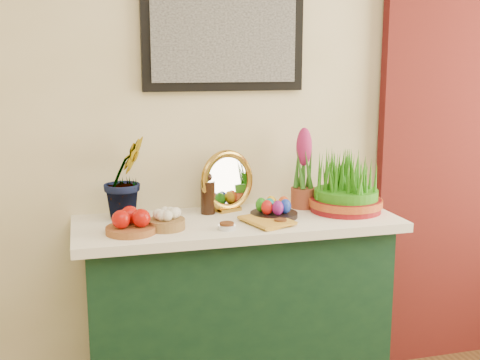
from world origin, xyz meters
name	(u,v)px	position (x,y,z in m)	size (l,w,h in m)	color
sideboard	(237,318)	(0.02, 2.00, 0.42)	(1.30, 0.45, 0.85)	#13351C
tablecloth	(237,223)	(0.02, 2.00, 0.87)	(1.40, 0.55, 0.04)	white
hyacinth_green	(125,165)	(-0.45, 2.13, 1.13)	(0.24, 0.20, 0.48)	#31741F
apple_bowl	(131,223)	(-0.45, 1.89, 0.93)	(0.24, 0.24, 0.10)	brown
garlic_basket	(166,220)	(-0.31, 1.92, 0.93)	(0.19, 0.19, 0.09)	olive
vinegar_cruet	(208,196)	(-0.09, 2.12, 0.97)	(0.06, 0.06, 0.19)	black
mirror	(227,182)	(0.01, 2.15, 1.03)	(0.28, 0.16, 0.28)	gold
book	(251,223)	(0.04, 1.86, 0.90)	(0.15, 0.22, 0.03)	gold
spice_dish_left	(227,226)	(-0.07, 1.85, 0.90)	(0.07, 0.07, 0.03)	silver
spice_dish_right	(280,222)	(0.16, 1.85, 0.90)	(0.07, 0.07, 0.03)	silver
egg_plate	(274,210)	(0.18, 1.98, 0.92)	(0.24, 0.24, 0.09)	black
hyacinth_pink	(304,172)	(0.37, 2.12, 1.06)	(0.11, 0.11, 0.38)	brown
wheatgrass_sabzeh	(346,185)	(0.53, 2.00, 1.01)	(0.33, 0.33, 0.27)	maroon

